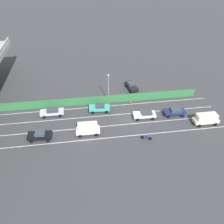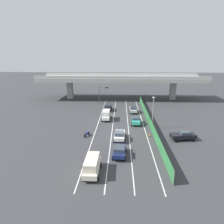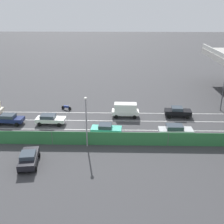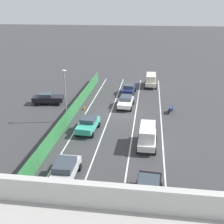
% 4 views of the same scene
% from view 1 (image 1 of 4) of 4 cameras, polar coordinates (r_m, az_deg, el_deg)
% --- Properties ---
extents(ground_plane, '(300.00, 300.00, 0.00)m').
position_cam_1_polar(ground_plane, '(46.31, 4.66, -1.61)').
color(ground_plane, '#38383A').
extents(lane_line_left_edge, '(0.14, 49.01, 0.01)m').
position_cam_1_polar(lane_line_left_edge, '(41.69, -2.71, -6.57)').
color(lane_line_left_edge, silver).
rests_on(lane_line_left_edge, ground).
extents(lane_line_mid_left, '(0.14, 49.01, 0.01)m').
position_cam_1_polar(lane_line_mid_left, '(44.20, -3.17, -3.66)').
color(lane_line_mid_left, silver).
rests_on(lane_line_mid_left, ground).
extents(lane_line_mid_right, '(0.14, 49.01, 0.01)m').
position_cam_1_polar(lane_line_mid_right, '(46.83, -3.57, -1.06)').
color(lane_line_mid_right, silver).
rests_on(lane_line_mid_right, ground).
extents(lane_line_right_edge, '(0.14, 49.01, 0.01)m').
position_cam_1_polar(lane_line_right_edge, '(49.53, -3.93, 1.25)').
color(lane_line_right_edge, silver).
rests_on(lane_line_right_edge, ground).
extents(green_fence, '(0.10, 45.11, 1.85)m').
position_cam_1_polar(green_fence, '(50.08, -4.10, 2.94)').
color(green_fence, '#2D753D').
rests_on(green_fence, ground).
extents(car_sedan_white, '(2.20, 4.48, 1.55)m').
position_cam_1_polar(car_sedan_white, '(46.31, 8.11, -0.54)').
color(car_sedan_white, white).
rests_on(car_sedan_white, ground).
extents(car_sedan_navy, '(2.22, 4.32, 1.56)m').
position_cam_1_polar(car_sedan_navy, '(48.30, 15.23, 0.15)').
color(car_sedan_navy, navy).
rests_on(car_sedan_navy, ground).
extents(car_van_white, '(2.04, 4.34, 2.30)m').
position_cam_1_polar(car_van_white, '(42.03, -6.00, -4.01)').
color(car_van_white, silver).
rests_on(car_van_white, ground).
extents(car_van_cream, '(2.08, 4.78, 2.18)m').
position_cam_1_polar(car_van_cream, '(47.71, 22.20, -1.46)').
color(car_van_cream, beige).
rests_on(car_van_cream, ground).
extents(car_sedan_silver, '(2.01, 4.67, 1.62)m').
position_cam_1_polar(car_sedan_silver, '(48.06, -14.51, 0.11)').
color(car_sedan_silver, '#B7BABC').
rests_on(car_sedan_silver, ground).
extents(car_taxi_teal, '(2.29, 4.33, 1.66)m').
position_cam_1_polar(car_taxi_teal, '(47.75, -3.08, 1.13)').
color(car_taxi_teal, teal).
rests_on(car_taxi_teal, ground).
extents(car_sedan_black, '(2.27, 4.33, 1.69)m').
position_cam_1_polar(car_sedan_black, '(42.88, -17.33, -5.46)').
color(car_sedan_black, black).
rests_on(car_sedan_black, ground).
extents(motorcycle, '(0.89, 1.85, 0.93)m').
position_cam_1_polar(motorcycle, '(41.66, 8.45, -6.19)').
color(motorcycle, black).
rests_on(motorcycle, ground).
extents(parked_sedan_dark, '(4.60, 2.55, 1.65)m').
position_cam_1_polar(parked_sedan_dark, '(55.48, 4.83, 6.44)').
color(parked_sedan_dark, black).
rests_on(parked_sedan_dark, ground).
extents(street_lamp, '(0.60, 0.36, 6.65)m').
position_cam_1_polar(street_lamp, '(48.98, -0.88, 6.53)').
color(street_lamp, gray).
rests_on(street_lamp, ground).
extents(traffic_cone, '(0.47, 0.47, 0.60)m').
position_cam_1_polar(traffic_cone, '(50.73, 4.50, 2.52)').
color(traffic_cone, orange).
rests_on(traffic_cone, ground).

